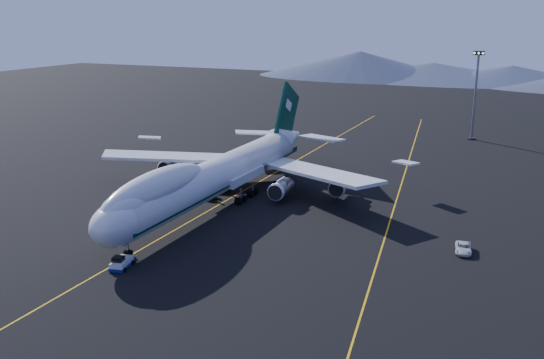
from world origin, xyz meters
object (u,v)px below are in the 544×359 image
at_px(boeing_747, 217,175).
at_px(pushback_tug, 122,264).
at_px(floodlight_mast, 475,95).
at_px(service_van, 463,248).

xyz_separation_m(boeing_747, pushback_tug, (1.57, -30.07, -5.26)).
relative_size(boeing_747, pushback_tug, 16.59).
bearing_deg(floodlight_mast, service_van, -84.19).
bearing_deg(pushback_tug, boeing_747, 80.33).
bearing_deg(boeing_747, pushback_tug, -87.00).
distance_m(pushback_tug, service_van, 49.17).
relative_size(pushback_tug, floodlight_mast, 0.18).
xyz_separation_m(pushback_tug, service_van, (42.33, 25.02, 0.12)).
relative_size(pushback_tug, service_van, 0.90).
height_order(pushback_tug, floodlight_mast, floodlight_mast).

